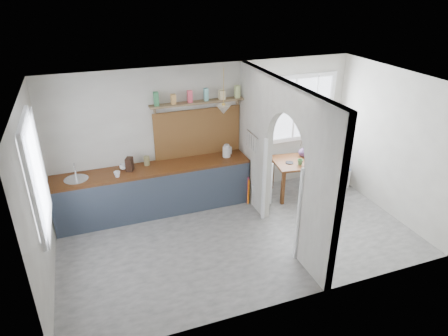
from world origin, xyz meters
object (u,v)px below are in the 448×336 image
object	(u,v)px
chair_right	(339,167)
vase	(304,151)
dining_table	(302,177)
kettle	(227,151)
chair_left	(260,180)

from	to	relation	value
chair_right	vase	bearing A→B (deg)	93.13
dining_table	kettle	size ratio (longest dim) A/B	4.80
chair_left	chair_right	size ratio (longest dim) A/B	1.03
dining_table	chair_right	distance (m)	0.90
chair_right	kettle	xyz separation A→B (m)	(-2.38, 0.28, 0.61)
chair_left	vase	world-z (taller)	vase
kettle	chair_right	bearing A→B (deg)	-18.26
dining_table	chair_right	size ratio (longest dim) A/B	1.40
chair_right	kettle	bearing A→B (deg)	97.01
chair_right	vase	size ratio (longest dim) A/B	3.93
chair_left	kettle	xyz separation A→B (m)	(-0.59, 0.29, 0.59)
chair_left	chair_right	xyz separation A→B (m)	(1.80, 0.01, -0.01)
dining_table	chair_left	size ratio (longest dim) A/B	1.35
chair_right	kettle	size ratio (longest dim) A/B	3.44
chair_left	kettle	distance (m)	0.88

